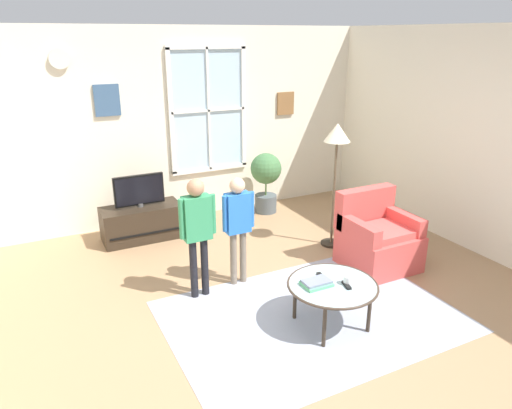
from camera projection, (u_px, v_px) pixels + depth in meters
name	position (u px, v px, depth m)	size (l,w,h in m)	color
ground_plane	(297.00, 318.00, 4.54)	(6.04, 6.69, 0.02)	#9E7A56
back_wall	(186.00, 125.00, 6.69)	(5.44, 0.17, 2.67)	silver
area_rug	(311.00, 316.00, 4.54)	(2.70, 1.92, 0.01)	#999EAD
tv_stand	(142.00, 223.00, 6.20)	(1.01, 0.47, 0.45)	#2D2319
television	(139.00, 190.00, 6.05)	(0.64, 0.08, 0.42)	#4C4C4C
armchair	(377.00, 239.00, 5.45)	(0.76, 0.74, 0.87)	#D14C47
coffee_table	(332.00, 286.00, 4.28)	(0.83, 0.83, 0.43)	#99B2B7
book_stack	(317.00, 283.00, 4.25)	(0.26, 0.19, 0.05)	#60BD85
cup	(348.00, 280.00, 4.26)	(0.08, 0.08, 0.09)	white
remote_near_books	(347.00, 285.00, 4.24)	(0.04, 0.14, 0.02)	black
remote_near_cup	(321.00, 276.00, 4.39)	(0.04, 0.14, 0.02)	black
person_green_shirt	(197.00, 225.00, 4.65)	(0.38, 0.17, 1.26)	black
person_blue_shirt	(238.00, 219.00, 4.92)	(0.36, 0.16, 1.19)	#726656
potted_plant_by_window	(266.00, 177.00, 7.04)	(0.46, 0.46, 0.91)	#4C565B
floor_lamp	(337.00, 145.00, 5.67)	(0.32, 0.32, 1.56)	black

